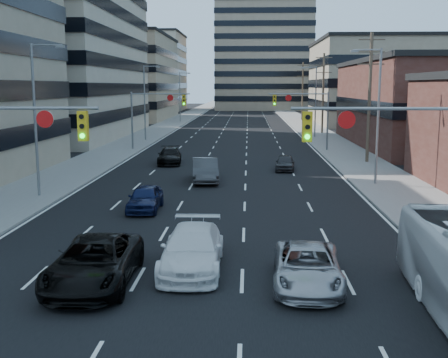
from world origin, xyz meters
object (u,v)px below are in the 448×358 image
white_van (192,249)px  sedan_blue (145,198)px  silver_suv (307,267)px  black_pickup (94,262)px

white_van → sedan_blue: size_ratio=1.32×
silver_suv → sedan_blue: sedan_blue is taller
white_van → sedan_blue: white_van is taller
white_van → silver_suv: (4.00, -1.53, -0.10)m
black_pickup → silver_suv: size_ratio=1.16×
black_pickup → white_van: size_ratio=1.06×
black_pickup → sedan_blue: 11.36m
silver_suv → sedan_blue: (-7.49, 11.18, 0.01)m
silver_suv → black_pickup: bearing=-175.4°
sedan_blue → silver_suv: bearing=-56.8°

